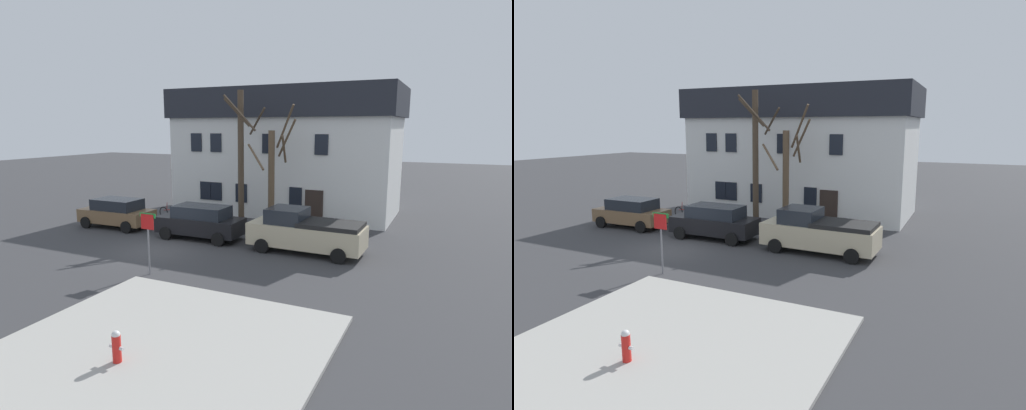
# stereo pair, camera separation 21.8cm
# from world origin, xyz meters

# --- Properties ---
(ground_plane) EXTENTS (120.00, 120.00, 0.00)m
(ground_plane) POSITION_xyz_m (0.00, 0.00, 0.00)
(ground_plane) COLOR #38383A
(sidewalk_slab) EXTENTS (8.40, 8.49, 0.12)m
(sidewalk_slab) POSITION_xyz_m (5.96, -7.93, 0.06)
(sidewalk_slab) COLOR #A8A59E
(sidewalk_slab) RESTS_ON ground_plane
(building_main) EXTENTS (15.05, 6.96, 8.31)m
(building_main) POSITION_xyz_m (2.07, 11.55, 4.23)
(building_main) COLOR white
(building_main) RESTS_ON ground_plane
(tree_bare_near) EXTENTS (2.18, 2.77, 7.89)m
(tree_bare_near) POSITION_xyz_m (1.28, 6.32, 4.20)
(tree_bare_near) COLOR #4C3D2D
(tree_bare_near) RESTS_ON ground_plane
(tree_bare_mid) EXTENTS (2.87, 2.87, 7.05)m
(tree_bare_mid) POSITION_xyz_m (3.33, 6.18, 3.21)
(tree_bare_mid) COLOR brown
(tree_bare_mid) RESTS_ON ground_plane
(car_brown_wagon) EXTENTS (4.38, 2.19, 1.69)m
(car_brown_wagon) POSITION_xyz_m (-5.09, 2.75, 0.88)
(car_brown_wagon) COLOR brown
(car_brown_wagon) RESTS_ON ground_plane
(car_black_wagon) EXTENTS (4.62, 2.13, 1.77)m
(car_black_wagon) POSITION_xyz_m (0.75, 2.61, 0.92)
(car_black_wagon) COLOR black
(car_black_wagon) RESTS_ON ground_plane
(pickup_truck_beige) EXTENTS (5.41, 2.34, 2.05)m
(pickup_truck_beige) POSITION_xyz_m (6.52, 2.57, 0.99)
(pickup_truck_beige) COLOR #C6B793
(pickup_truck_beige) RESTS_ON ground_plane
(fire_hydrant) EXTENTS (0.42, 0.22, 0.82)m
(fire_hydrant) POSITION_xyz_m (5.47, -8.68, 0.54)
(fire_hydrant) COLOR red
(fire_hydrant) RESTS_ON sidewalk_slab
(street_sign_pole) EXTENTS (0.76, 0.07, 2.49)m
(street_sign_pole) POSITION_xyz_m (1.87, -2.98, 1.76)
(street_sign_pole) COLOR slate
(street_sign_pole) RESTS_ON ground_plane
(bicycle_leaning) EXTENTS (1.74, 0.29, 1.03)m
(bicycle_leaning) POSITION_xyz_m (-3.78, 6.01, 0.37)
(bicycle_leaning) COLOR black
(bicycle_leaning) RESTS_ON ground_plane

